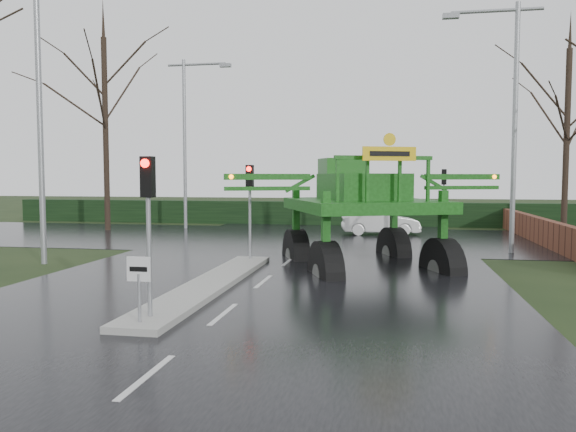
% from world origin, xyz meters
% --- Properties ---
extents(ground, '(140.00, 140.00, 0.00)m').
position_xyz_m(ground, '(0.00, 0.00, 0.00)').
color(ground, black).
rests_on(ground, ground).
extents(road_main, '(14.00, 80.00, 0.02)m').
position_xyz_m(road_main, '(0.00, 10.00, 0.00)').
color(road_main, black).
rests_on(road_main, ground).
extents(road_cross, '(80.00, 12.00, 0.02)m').
position_xyz_m(road_cross, '(0.00, 16.00, 0.01)').
color(road_cross, black).
rests_on(road_cross, ground).
extents(median_island, '(1.20, 10.00, 0.16)m').
position_xyz_m(median_island, '(-1.30, 3.00, 0.09)').
color(median_island, gray).
rests_on(median_island, ground).
extents(hedge_row, '(44.00, 0.90, 1.50)m').
position_xyz_m(hedge_row, '(0.00, 24.00, 0.75)').
color(hedge_row, black).
rests_on(hedge_row, ground).
extents(brick_wall, '(0.40, 20.00, 1.20)m').
position_xyz_m(brick_wall, '(10.50, 16.00, 0.60)').
color(brick_wall, '#592D1E').
rests_on(brick_wall, ground).
extents(keep_left_sign, '(0.50, 0.07, 1.35)m').
position_xyz_m(keep_left_sign, '(-1.30, -1.50, 1.06)').
color(keep_left_sign, gray).
rests_on(keep_left_sign, ground).
extents(traffic_signal_near, '(0.26, 0.33, 3.52)m').
position_xyz_m(traffic_signal_near, '(-1.30, -1.01, 2.59)').
color(traffic_signal_near, gray).
rests_on(traffic_signal_near, ground).
extents(traffic_signal_mid, '(0.26, 0.33, 3.52)m').
position_xyz_m(traffic_signal_mid, '(-1.30, 7.49, 2.59)').
color(traffic_signal_mid, gray).
rests_on(traffic_signal_mid, ground).
extents(traffic_signal_far, '(0.26, 0.33, 3.52)m').
position_xyz_m(traffic_signal_far, '(6.50, 20.01, 2.59)').
color(traffic_signal_far, gray).
rests_on(traffic_signal_far, ground).
extents(street_light_left_near, '(3.85, 0.30, 10.00)m').
position_xyz_m(street_light_left_near, '(-8.19, 6.00, 5.99)').
color(street_light_left_near, gray).
rests_on(street_light_left_near, ground).
extents(street_light_right, '(3.85, 0.30, 10.00)m').
position_xyz_m(street_light_right, '(8.19, 12.00, 5.99)').
color(street_light_right, gray).
rests_on(street_light_right, ground).
extents(street_light_left_far, '(3.85, 0.30, 10.00)m').
position_xyz_m(street_light_left_far, '(-8.19, 20.00, 5.99)').
color(street_light_left_far, gray).
rests_on(street_light_left_far, ground).
extents(tree_left_far, '(7.70, 7.70, 13.26)m').
position_xyz_m(tree_left_far, '(-12.50, 18.00, 7.15)').
color(tree_left_far, black).
rests_on(tree_left_far, ground).
extents(tree_right_far, '(7.00, 7.00, 12.05)m').
position_xyz_m(tree_right_far, '(13.00, 21.00, 6.50)').
color(tree_right_far, black).
rests_on(tree_right_far, ground).
extents(crop_sprayer, '(9.25, 7.52, 5.58)m').
position_xyz_m(crop_sprayer, '(1.57, 5.62, 2.64)').
color(crop_sprayer, black).
rests_on(crop_sprayer, ground).
extents(white_sedan, '(4.28, 2.04, 1.35)m').
position_xyz_m(white_sedan, '(3.10, 18.33, 0.00)').
color(white_sedan, white).
rests_on(white_sedan, ground).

